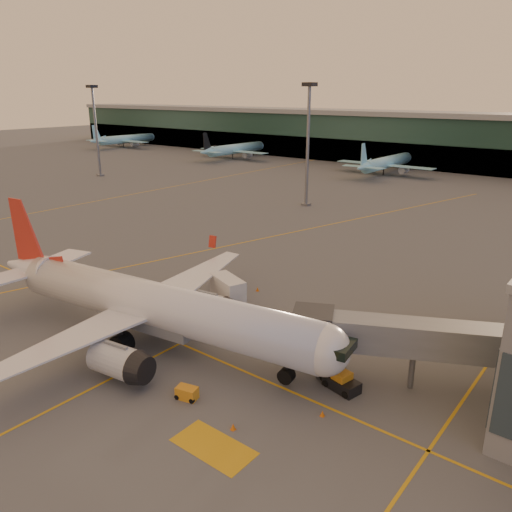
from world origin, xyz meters
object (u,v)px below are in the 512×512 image
Objects in this scene: gpu_cart at (187,393)px; pushback_tug at (342,382)px; catering_truck at (228,291)px; main_airplane at (148,305)px.

pushback_tug reaches higher than gpu_cart.
pushback_tug is at bearing 1.42° from catering_truck.
pushback_tug is (18.84, 4.65, -3.48)m from main_airplane.
catering_truck is 19.36m from pushback_tug.
catering_truck is 2.72× the size of gpu_cart.
catering_truck reaches higher than gpu_cart.
gpu_cart is 12.86m from pushback_tug.
pushback_tug is at bearing 5.48° from main_airplane.
gpu_cart is at bearing -38.88° from catering_truck.
main_airplane is 11.23m from gpu_cart.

